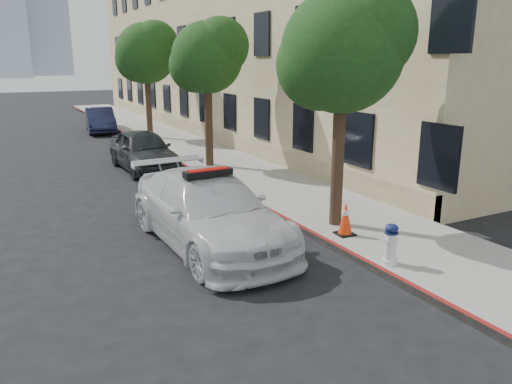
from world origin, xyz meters
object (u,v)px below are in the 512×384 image
object	(u,v)px
parked_car_mid	(143,150)
traffic_cone	(345,219)
parked_car_far	(100,120)
fire_hydrant	(391,244)
police_car	(209,210)

from	to	relation	value
parked_car_mid	traffic_cone	size ratio (longest dim) A/B	5.70
parked_car_far	traffic_cone	distance (m)	21.00
parked_car_mid	fire_hydrant	size ratio (longest dim) A/B	5.36
fire_hydrant	traffic_cone	distance (m)	1.81
police_car	parked_car_mid	xyz separation A→B (m)	(0.85, 8.47, -0.04)
police_car	parked_car_far	xyz separation A→B (m)	(1.44, 19.71, -0.11)
police_car	traffic_cone	size ratio (longest dim) A/B	7.15
fire_hydrant	traffic_cone	size ratio (longest dim) A/B	1.06
parked_car_far	police_car	bearing A→B (deg)	-87.50
fire_hydrant	traffic_cone	xyz separation A→B (m)	(0.27, 1.79, -0.02)
parked_car_far	traffic_cone	xyz separation A→B (m)	(1.42, -20.96, -0.16)
parked_car_far	fire_hydrant	xyz separation A→B (m)	(1.15, -22.74, -0.14)
parked_car_mid	police_car	bearing A→B (deg)	-96.95
parked_car_mid	parked_car_far	world-z (taller)	parked_car_mid
parked_car_mid	parked_car_far	size ratio (longest dim) A/B	1.05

